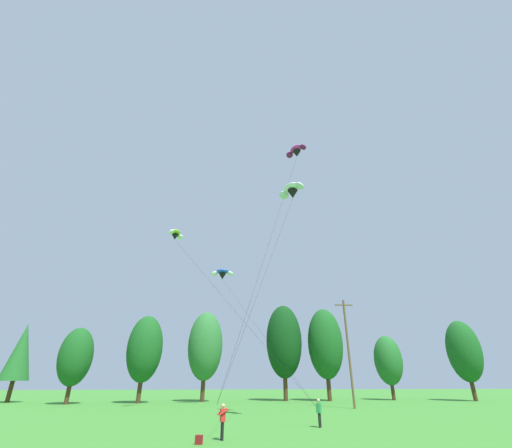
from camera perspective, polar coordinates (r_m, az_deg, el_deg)
treeline_tree_a at (r=63.11m, az=-34.89°, el=-17.26°), size 3.92×3.92×10.54m
treeline_tree_b at (r=54.70m, az=-28.13°, el=-19.10°), size 4.36×4.36×9.47m
treeline_tree_c at (r=53.72m, az=-18.24°, el=-19.31°), size 4.89×4.89×11.45m
treeline_tree_d at (r=55.23m, az=-8.54°, el=-19.62°), size 5.19×5.19×12.57m
treeline_tree_e at (r=57.14m, az=4.74°, el=-19.06°), size 5.59×5.59×14.04m
treeline_tree_f at (r=57.84m, az=11.60°, el=-19.10°), size 5.43×5.43×13.44m
treeline_tree_g at (r=62.87m, az=21.39°, el=-20.60°), size 4.37×4.37×9.53m
treeline_tree_h at (r=65.14m, az=31.65°, el=-17.75°), size 4.92×4.92×11.55m
utility_pole at (r=43.36m, az=15.32°, el=-19.60°), size 2.20×0.26×11.81m
kite_flyer_near at (r=20.67m, az=-5.65°, el=-29.82°), size 0.62×0.65×1.69m
kite_flyer_mid at (r=26.13m, az=10.59°, el=-28.52°), size 0.48×0.58×1.69m
parafoil_kite_high_magenta at (r=36.84m, az=6.81°, el=12.06°), size 8.25×9.45×23.89m
parafoil_kite_mid_blue_white at (r=47.63m, az=-5.68°, el=-8.36°), size 8.56×20.99×15.78m
parafoil_kite_far_white at (r=32.65m, az=6.07°, el=5.62°), size 7.46×8.59×18.43m
parafoil_kite_low_lime_white at (r=42.53m, az=-13.40°, el=-1.77°), size 13.68×14.80×18.53m
backpack at (r=19.66m, az=-9.60°, el=-32.23°), size 0.38×0.34×0.40m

